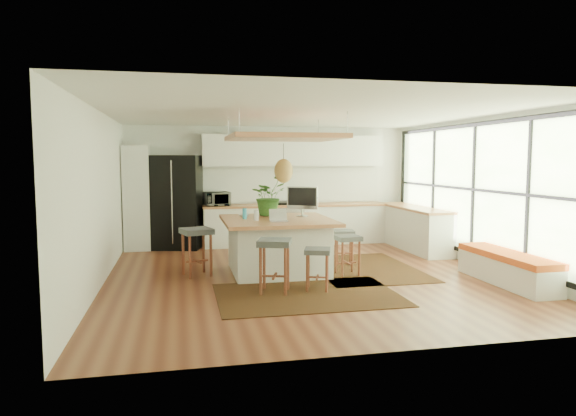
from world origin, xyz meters
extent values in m
plane|color=#5D291A|center=(0.00, 0.00, 0.00)|extent=(7.00, 7.00, 0.00)
plane|color=white|center=(0.00, 0.00, 2.70)|extent=(7.00, 7.00, 0.00)
plane|color=white|center=(0.00, 3.50, 1.35)|extent=(6.50, 0.00, 6.50)
plane|color=white|center=(0.00, -3.50, 1.35)|extent=(6.50, 0.00, 6.50)
plane|color=white|center=(-3.25, 0.00, 1.35)|extent=(0.00, 7.00, 7.00)
plane|color=white|center=(3.25, 0.00, 1.35)|extent=(0.00, 7.00, 7.00)
cube|color=silver|center=(-2.95, 3.18, 1.12)|extent=(0.55, 0.60, 2.25)
cube|color=silver|center=(0.55, 3.18, 0.44)|extent=(4.20, 0.60, 0.88)
cube|color=#A55D3A|center=(0.55, 3.18, 0.90)|extent=(4.24, 0.64, 0.05)
cube|color=white|center=(0.55, 3.48, 1.35)|extent=(4.20, 0.02, 0.80)
cube|color=silver|center=(0.55, 3.32, 2.15)|extent=(4.20, 0.34, 0.70)
cube|color=silver|center=(2.93, 2.00, 0.44)|extent=(0.60, 2.50, 0.88)
cube|color=#A55D3A|center=(2.93, 2.00, 0.90)|extent=(0.64, 2.54, 0.05)
cube|color=black|center=(-0.28, -1.21, 0.01)|extent=(2.60, 1.80, 0.01)
cube|color=black|center=(1.14, 0.33, 0.01)|extent=(1.80, 2.60, 0.01)
imported|color=#A5A5AA|center=(-1.25, 3.14, 1.11)|extent=(0.60, 0.41, 0.37)
imported|color=#1E4C19|center=(-0.47, 0.92, 1.21)|extent=(0.95, 0.97, 0.56)
imported|color=white|center=(-0.94, 0.80, 0.95)|extent=(0.21, 0.21, 0.05)
cylinder|color=#37ADDD|center=(-0.96, 0.47, 1.03)|extent=(0.07, 0.07, 0.19)
cylinder|color=silver|center=(-0.81, 0.22, 1.03)|extent=(0.07, 0.07, 0.19)
camera|label=1|loc=(-2.05, -8.17, 1.94)|focal=31.80mm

